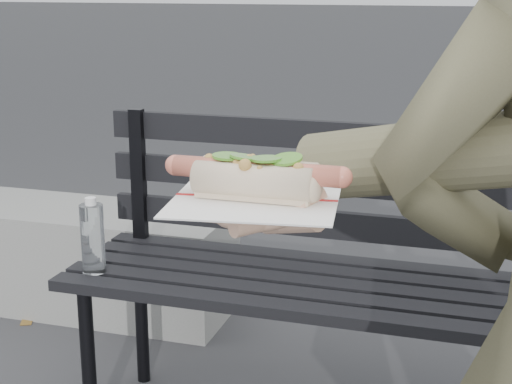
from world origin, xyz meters
TOP-DOWN VIEW (x-y plane):
  - park_bench at (-0.01, 1.01)m, footprint 1.50×0.44m
  - concrete_block at (-1.16, 1.59)m, footprint 1.20×0.40m
  - held_hotdog at (0.30, -0.05)m, footprint 0.63×0.32m

SIDE VIEW (x-z plane):
  - concrete_block at x=-1.16m, z-range 0.00..0.40m
  - park_bench at x=-0.01m, z-range 0.08..0.96m
  - held_hotdog at x=0.30m, z-range 0.95..1.14m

